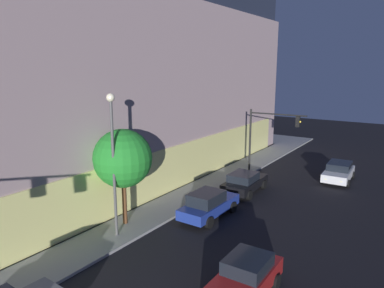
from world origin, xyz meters
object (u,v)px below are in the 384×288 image
at_px(traffic_light_far_corner, 268,130).
at_px(street_lamp_sidewalk, 113,149).
at_px(car_black, 245,182).
at_px(sidewalk_tree, 123,159).
at_px(car_red, 245,278).
at_px(car_blue, 208,204).
at_px(modern_building, 56,77).
at_px(car_white, 339,171).

height_order(traffic_light_far_corner, street_lamp_sidewalk, street_lamp_sidewalk).
bearing_deg(car_black, sidewalk_tree, 160.49).
height_order(street_lamp_sidewalk, car_red, street_lamp_sidewalk).
distance_m(traffic_light_far_corner, car_blue, 11.50).
height_order(car_red, car_blue, car_blue).
distance_m(modern_building, car_red, 28.75).
bearing_deg(sidewalk_tree, car_red, -104.14).
bearing_deg(car_white, car_red, -178.96).
distance_m(street_lamp_sidewalk, car_black, 11.89).
bearing_deg(car_black, car_red, -154.21).
bearing_deg(street_lamp_sidewalk, sidewalk_tree, 26.83).
distance_m(sidewalk_tree, car_blue, 6.14).
relative_size(sidewalk_tree, car_white, 1.28).
relative_size(modern_building, sidewalk_tree, 6.65).
xyz_separation_m(street_lamp_sidewalk, car_white, (17.77, -7.90, -4.30)).
height_order(modern_building, car_red, modern_building).
bearing_deg(car_black, car_blue, -178.26).
bearing_deg(modern_building, car_white, -71.84).
bearing_deg(modern_building, car_red, -111.78).
height_order(street_lamp_sidewalk, car_white, street_lamp_sidewalk).
bearing_deg(car_white, car_black, 142.90).
distance_m(modern_building, sidewalk_tree, 19.11).
relative_size(modern_building, traffic_light_far_corner, 6.85).
bearing_deg(car_white, traffic_light_far_corner, 104.46).
relative_size(car_blue, car_black, 1.02).
bearing_deg(car_black, modern_building, 93.83).
bearing_deg(car_red, traffic_light_far_corner, 19.59).
height_order(traffic_light_far_corner, car_black, traffic_light_far_corner).
height_order(car_red, car_black, car_red).
xyz_separation_m(car_red, car_white, (18.63, 0.34, -0.05)).
bearing_deg(car_white, street_lamp_sidewalk, 156.02).
distance_m(modern_building, car_white, 27.81).
bearing_deg(modern_building, car_blue, -101.68).
bearing_deg(car_red, modern_building, 68.22).
bearing_deg(sidewalk_tree, car_white, -27.74).
relative_size(traffic_light_far_corner, street_lamp_sidewalk, 0.71).
distance_m(street_lamp_sidewalk, car_blue, 7.28).
bearing_deg(street_lamp_sidewalk, modern_building, 61.70).
xyz_separation_m(car_red, car_black, (11.64, 5.63, -0.03)).
distance_m(traffic_light_far_corner, sidewalk_tree, 15.16).
height_order(car_red, car_white, car_red).
bearing_deg(sidewalk_tree, traffic_light_far_corner, -10.84).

